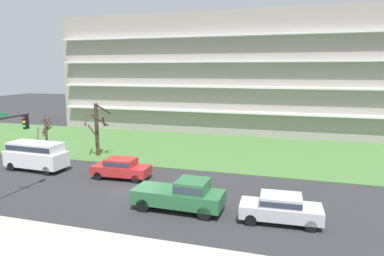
# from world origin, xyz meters

# --- Properties ---
(ground) EXTENTS (160.00, 160.00, 0.00)m
(ground) POSITION_xyz_m (0.00, 0.00, 0.00)
(ground) COLOR #2D2D30
(sidewalk_curb_near) EXTENTS (80.00, 4.00, 0.15)m
(sidewalk_curb_near) POSITION_xyz_m (0.00, -8.00, 0.07)
(sidewalk_curb_near) COLOR #ADA89E
(sidewalk_curb_near) RESTS_ON ground
(grass_lawn_strip) EXTENTS (80.00, 16.00, 0.08)m
(grass_lawn_strip) POSITION_xyz_m (0.00, 14.00, 0.04)
(grass_lawn_strip) COLOR #477238
(grass_lawn_strip) RESTS_ON ground
(apartment_building) EXTENTS (43.90, 11.24, 15.45)m
(apartment_building) POSITION_xyz_m (0.00, 27.14, 7.73)
(apartment_building) COLOR #9E938C
(apartment_building) RESTS_ON ground
(tree_far_left) EXTENTS (1.45, 1.85, 4.01)m
(tree_far_left) POSITION_xyz_m (-13.64, 7.50, 2.05)
(tree_far_left) COLOR #4C3828
(tree_far_left) RESTS_ON ground
(tree_left) EXTENTS (2.63, 2.30, 5.25)m
(tree_left) POSITION_xyz_m (-8.17, 8.00, 2.89)
(tree_left) COLOR #423023
(tree_left) RESTS_ON ground
(sedan_silver_near_left) EXTENTS (4.48, 2.00, 1.57)m
(sedan_silver_near_left) POSITION_xyz_m (9.39, -2.00, 0.87)
(sedan_silver_near_left) COLOR #B7BABF
(sedan_silver_near_left) RESTS_ON ground
(sedan_red_center_left) EXTENTS (4.47, 1.99, 1.57)m
(sedan_red_center_left) POSITION_xyz_m (-2.72, 2.50, 0.87)
(sedan_red_center_left) COLOR #B22828
(sedan_red_center_left) RESTS_ON ground
(van_white_center_right) EXTENTS (5.29, 2.26, 2.36)m
(van_white_center_right) POSITION_xyz_m (-10.57, 2.50, 1.40)
(van_white_center_right) COLOR white
(van_white_center_right) RESTS_ON ground
(pickup_green_near_right) EXTENTS (5.44, 2.12, 1.95)m
(pickup_green_near_right) POSITION_xyz_m (3.70, -2.01, 1.02)
(pickup_green_near_right) COLOR #2D6B3D
(pickup_green_near_right) RESTS_ON ground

